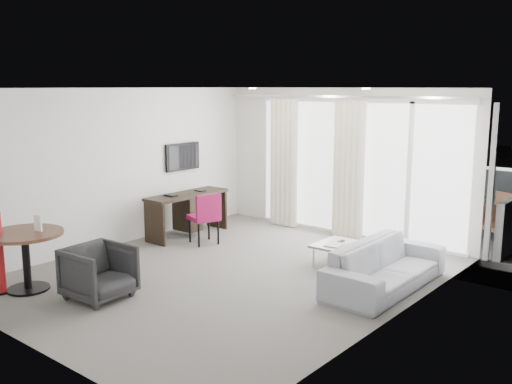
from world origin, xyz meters
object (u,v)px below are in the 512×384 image
Objects in this scene: round_table at (26,261)px; rattan_chair_a at (406,212)px; desk at (187,215)px; coffee_table at (342,255)px; sofa at (386,266)px; desk_chair at (204,218)px; rattan_chair_b at (500,218)px; tub_armchair at (99,272)px.

round_table is 1.25× the size of rattan_chair_a.
desk is 3.07m from coffee_table.
desk is 3.29m from round_table.
desk reaches higher than sofa.
rattan_chair_b is at bearing 61.55° from desk_chair.
tub_armchair is at bearing -94.72° from rattan_chair_b.
desk is 2.17× the size of tub_armchair.
desk is 0.63m from desk_chair.
desk_chair reaches higher than desk.
rattan_chair_a reaches higher than sofa.
round_table reaches higher than sofa.
rattan_chair_a is (-0.15, 2.44, 0.22)m from coffee_table.
rattan_chair_b reaches higher than coffee_table.
coffee_table is at bearing 64.32° from sofa.
sofa is at bearing -3.22° from desk.
coffee_table is at bearing -32.43° from tub_armchair.
desk_chair reaches higher than round_table.
rattan_chair_b is at bearing -30.47° from tub_armchair.
desk_chair is 1.17× the size of tub_armchair.
desk_chair is 2.78m from tub_armchair.
tub_armchair reaches higher than coffee_table.
coffee_table is at bearing -72.99° from rattan_chair_a.
round_table is at bearing -99.98° from rattan_chair_b.
sofa is 3.08m from rattan_chair_a.
coffee_table is at bearing 4.16° from desk.
tub_armchair is 5.71m from rattan_chair_a.
rattan_chair_b is at bearing 32.67° from rattan_chair_a.
desk is at bearing -122.33° from rattan_chair_b.
tub_armchair is (0.98, 0.42, -0.05)m from round_table.
round_table is 7.57m from rattan_chair_b.
rattan_chair_b is (3.99, 6.44, 0.02)m from round_table.
rattan_chair_a reaches higher than coffee_table.
round_table is at bearing -73.51° from desk_chair.
round_table is 4.69m from sofa.
desk is 2.00× the size of rattan_chair_b.
tub_armchair is 1.01× the size of coffee_table.
round_table is at bearing -127.23° from coffee_table.
sofa is at bearing -75.14° from rattan_chair_b.
coffee_table is (3.05, 0.22, -0.21)m from desk.
rattan_chair_b reaches higher than sofa.
sofa is 3.43m from rattan_chair_b.
tub_armchair is at bearing -53.34° from desk_chair.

